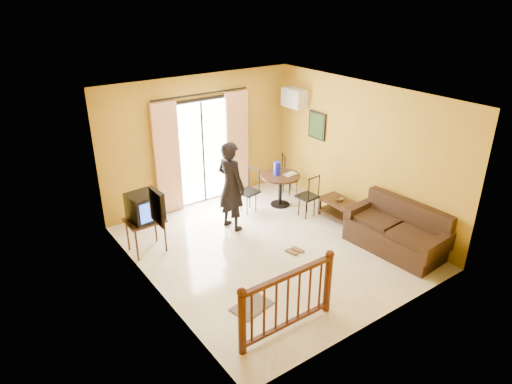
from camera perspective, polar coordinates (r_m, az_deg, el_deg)
ground at (r=8.52m, az=1.84°, el=-6.92°), size 5.00×5.00×0.00m
room_shell at (r=7.77m, az=2.01°, el=3.86°), size 5.00×5.00×5.00m
balcony_door at (r=9.88m, az=-6.63°, el=5.09°), size 2.25×0.14×2.46m
tv_table at (r=8.38m, az=-13.70°, el=-3.81°), size 0.65×0.54×0.65m
television at (r=8.24m, az=-13.72°, el=-1.77°), size 0.59×0.55×0.49m
picture_left at (r=6.66m, az=-12.32°, el=-1.86°), size 0.05×0.42×0.52m
dining_table at (r=9.87m, az=3.07°, el=1.33°), size 0.85×0.85×0.71m
water_jug at (r=9.79m, az=2.64°, el=2.98°), size 0.15×0.15×0.28m
serving_tray at (r=9.85m, az=4.28°, el=2.24°), size 0.30×0.21×0.02m
dining_chairs at (r=10.05m, az=3.22°, el=-1.76°), size 1.84×1.60×0.95m
air_conditioner at (r=10.36m, az=4.80°, el=11.65°), size 0.31×0.60×0.40m
botanical_print at (r=10.10m, az=7.63°, el=8.24°), size 0.05×0.50×0.60m
coffee_table at (r=9.54m, az=10.50°, el=-1.89°), size 0.50×0.90×0.40m
bowl at (r=9.50m, az=10.35°, el=-0.90°), size 0.23×0.23×0.06m
sofa at (r=8.71m, az=17.25°, el=-4.87°), size 0.98×1.91×0.89m
standing_person at (r=8.81m, az=-3.15°, el=0.74°), size 0.56×0.73×1.80m
stair_balustrade at (r=6.39m, az=3.99°, el=-12.97°), size 1.63×0.13×1.04m
doormat at (r=7.11m, az=-0.53°, el=-14.09°), size 0.67×0.52×0.02m
sandals at (r=8.41m, az=4.86°, el=-7.34°), size 0.30×0.27×0.03m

